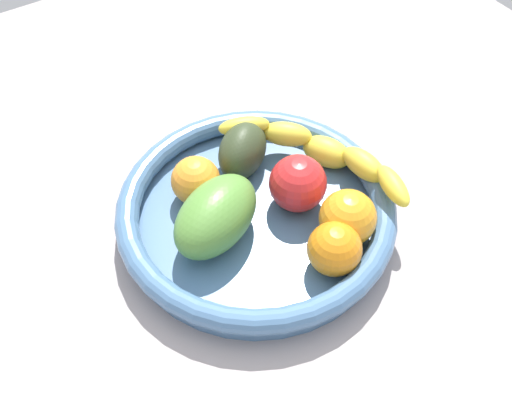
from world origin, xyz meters
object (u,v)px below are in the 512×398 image
object	(u,v)px
orange_mid_right	(348,218)
mango_green	(216,216)
tomato_red	(298,183)
orange_front	(334,249)
banana_draped_left	(323,151)
avocado_dark	(243,150)
orange_mid_left	(196,181)
fruit_bowl	(256,213)

from	to	relation	value
orange_mid_right	mango_green	distance (cm)	14.36
orange_mid_right	tomato_red	bearing A→B (deg)	-166.13
orange_front	tomato_red	world-z (taller)	tomato_red
banana_draped_left	tomato_red	size ratio (longest dim) A/B	3.42
orange_front	mango_green	world-z (taller)	mango_green
mango_green	avocado_dark	bearing A→B (deg)	133.12
banana_draped_left	orange_mid_left	size ratio (longest dim) A/B	3.97
fruit_bowl	orange_mid_left	size ratio (longest dim) A/B	5.57
orange_mid_left	orange_mid_right	distance (cm)	17.95
banana_draped_left	tomato_red	bearing A→B (deg)	-63.81
fruit_bowl	orange_front	distance (cm)	11.03
orange_mid_left	tomato_red	xyz separation A→B (cm)	(7.10, 9.40, 0.46)
banana_draped_left	orange_mid_right	xyz separation A→B (cm)	(9.76, -3.93, 0.12)
orange_mid_right	orange_mid_left	bearing A→B (deg)	-141.71
banana_draped_left	orange_mid_right	distance (cm)	10.53
banana_draped_left	avocado_dark	xyz separation A→B (cm)	(-5.72, -7.78, -0.37)
mango_green	orange_front	bearing A→B (deg)	39.49
avocado_dark	tomato_red	xyz separation A→B (cm)	(8.50, 2.12, 0.64)
fruit_bowl	mango_green	size ratio (longest dim) A/B	2.71
orange_mid_left	fruit_bowl	bearing A→B (deg)	34.47
mango_green	tomato_red	distance (cm)	10.37
orange_front	mango_green	bearing A→B (deg)	-140.51
mango_green	banana_draped_left	bearing A→B (deg)	97.03
banana_draped_left	tomato_red	world-z (taller)	tomato_red
orange_mid_right	tomato_red	distance (cm)	7.19
banana_draped_left	tomato_red	distance (cm)	6.31
fruit_bowl	orange_mid_left	xyz separation A→B (cm)	(-6.22, -4.27, 2.35)
fruit_bowl	avocado_dark	world-z (taller)	avocado_dark
fruit_bowl	orange_front	size ratio (longest dim) A/B	5.44
orange_mid_right	tomato_red	xyz separation A→B (cm)	(-6.98, -1.72, 0.15)
orange_front	orange_mid_left	size ratio (longest dim) A/B	1.02
orange_front	orange_mid_right	xyz separation A→B (cm)	(-2.41, 3.66, 0.24)
orange_mid_left	orange_front	bearing A→B (deg)	24.34
orange_mid_left	mango_green	distance (cm)	6.39
orange_mid_right	avocado_dark	xyz separation A→B (cm)	(-15.48, -3.85, -0.48)
fruit_bowl	orange_mid_left	distance (cm)	7.90
banana_draped_left	orange_mid_left	bearing A→B (deg)	-106.02
banana_draped_left	orange_mid_right	size ratio (longest dim) A/B	3.59
banana_draped_left	orange_front	bearing A→B (deg)	-31.95
fruit_bowl	avocado_dark	xyz separation A→B (cm)	(-7.62, 3.00, 2.18)
orange_mid_right	banana_draped_left	bearing A→B (deg)	158.07
banana_draped_left	mango_green	xyz separation A→B (cm)	(1.97, -15.99, 0.42)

